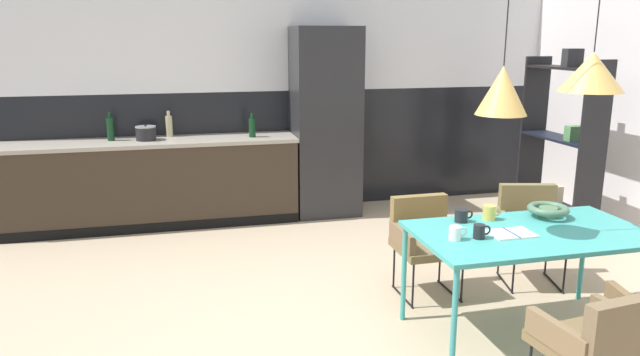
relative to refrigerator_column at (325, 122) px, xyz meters
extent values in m
cube|color=black|center=(-0.37, 0.36, -0.35)|extent=(6.57, 0.12, 1.37)
cube|color=silver|center=(-0.37, 0.36, 1.02)|extent=(6.57, 0.12, 1.37)
cube|color=#33281E|center=(-1.94, 0.00, -0.60)|extent=(3.13, 0.60, 0.88)
cube|color=gray|center=(-1.94, 0.00, -0.14)|extent=(3.16, 0.63, 0.04)
cube|color=black|center=(-1.94, -0.30, -0.99)|extent=(3.13, 0.01, 0.10)
cube|color=#232326|center=(0.00, 0.00, 0.00)|extent=(0.71, 0.60, 2.08)
cube|color=teal|center=(0.60, -3.10, -0.32)|extent=(1.53, 0.85, 0.03)
cylinder|color=teal|center=(-0.12, -2.72, -0.69)|extent=(0.04, 0.04, 0.70)
cylinder|color=teal|center=(1.33, -2.72, -0.69)|extent=(0.04, 0.04, 0.70)
cylinder|color=teal|center=(-0.12, -3.49, -0.69)|extent=(0.04, 0.04, 0.70)
cube|color=brown|center=(0.22, -2.37, -0.65)|extent=(0.49, 0.47, 0.06)
cube|color=brown|center=(0.21, -2.17, -0.45)|extent=(0.46, 0.09, 0.33)
cube|color=brown|center=(0.44, -2.37, -0.55)|extent=(0.06, 0.41, 0.14)
cube|color=brown|center=(0.00, -2.37, -0.55)|extent=(0.06, 0.41, 0.14)
cylinder|color=black|center=(0.42, -2.56, -0.86)|extent=(0.02, 0.02, 0.36)
cylinder|color=black|center=(0.02, -2.56, -0.86)|extent=(0.02, 0.02, 0.36)
cylinder|color=black|center=(0.41, -2.18, -0.86)|extent=(0.02, 0.02, 0.36)
cylinder|color=black|center=(0.01, -2.18, -0.86)|extent=(0.02, 0.02, 0.36)
cylinder|color=black|center=(0.42, -2.37, -1.03)|extent=(0.02, 0.41, 0.02)
cylinder|color=black|center=(0.02, -2.37, -1.03)|extent=(0.02, 0.41, 0.02)
cube|color=brown|center=(0.41, -3.96, -0.64)|extent=(0.53, 0.51, 0.06)
cube|color=brown|center=(0.43, -4.16, -0.45)|extent=(0.46, 0.13, 0.32)
cube|color=brown|center=(0.19, -3.99, -0.54)|extent=(0.10, 0.42, 0.14)
cube|color=brown|center=(0.63, -3.93, -0.54)|extent=(0.10, 0.42, 0.14)
cube|color=brown|center=(1.12, -2.37, -0.63)|extent=(0.58, 0.56, 0.06)
cube|color=brown|center=(1.17, -2.18, -0.43)|extent=(0.46, 0.19, 0.35)
cube|color=brown|center=(1.34, -2.42, -0.53)|extent=(0.15, 0.41, 0.14)
cube|color=brown|center=(0.91, -2.32, -0.53)|extent=(0.15, 0.41, 0.14)
cylinder|color=black|center=(1.27, -2.60, -0.85)|extent=(0.02, 0.02, 0.38)
cylinder|color=black|center=(0.88, -2.51, -0.85)|extent=(0.02, 0.02, 0.38)
cylinder|color=black|center=(1.36, -2.23, -0.85)|extent=(0.02, 0.02, 0.38)
cylinder|color=black|center=(0.97, -2.14, -0.85)|extent=(0.02, 0.02, 0.38)
cylinder|color=black|center=(1.32, -2.42, -1.03)|extent=(0.11, 0.41, 0.02)
cylinder|color=black|center=(0.93, -2.32, -1.03)|extent=(0.11, 0.41, 0.02)
cube|color=brown|center=(0.78, -3.79, -0.54)|extent=(0.13, 0.42, 0.14)
cylinder|color=black|center=(0.84, -3.61, -0.86)|extent=(0.02, 0.02, 0.37)
cylinder|color=#4C704C|center=(0.89, -2.86, -0.27)|extent=(0.13, 0.13, 0.07)
torus|color=#496C53|center=(0.89, -2.86, -0.25)|extent=(0.28, 0.28, 0.05)
cube|color=white|center=(0.37, -3.13, -0.30)|extent=(0.14, 0.20, 0.01)
cube|color=white|center=(0.51, -3.13, -0.30)|extent=(0.14, 0.20, 0.01)
cube|color=#334C8C|center=(0.44, -3.13, -0.29)|extent=(0.01, 0.20, 0.00)
cylinder|color=white|center=(0.04, -3.14, -0.26)|extent=(0.08, 0.08, 0.09)
torus|color=white|center=(0.09, -3.14, -0.26)|extent=(0.06, 0.01, 0.06)
cylinder|color=black|center=(0.20, -3.15, -0.26)|extent=(0.07, 0.07, 0.09)
torus|color=black|center=(0.25, -3.15, -0.26)|extent=(0.06, 0.01, 0.06)
cylinder|color=gold|center=(0.46, -2.81, -0.26)|extent=(0.09, 0.09, 0.10)
torus|color=gold|center=(0.51, -2.81, -0.25)|extent=(0.07, 0.01, 0.07)
cylinder|color=black|center=(0.25, -2.81, -0.26)|extent=(0.09, 0.09, 0.09)
torus|color=black|center=(0.30, -2.81, -0.26)|extent=(0.06, 0.01, 0.06)
cylinder|color=black|center=(-1.93, 0.01, -0.06)|extent=(0.21, 0.21, 0.14)
cylinder|color=gray|center=(-1.93, 0.01, 0.02)|extent=(0.21, 0.21, 0.01)
sphere|color=black|center=(-1.93, 0.01, 0.04)|extent=(0.02, 0.02, 0.02)
cylinder|color=#0F3319|center=(-0.83, -0.06, -0.02)|extent=(0.07, 0.07, 0.20)
cylinder|color=#0F3319|center=(-0.83, -0.06, 0.11)|extent=(0.03, 0.03, 0.06)
cylinder|color=#0F3319|center=(-2.28, 0.07, 0.00)|extent=(0.07, 0.07, 0.24)
cylinder|color=#0F3319|center=(-2.28, 0.07, 0.15)|extent=(0.03, 0.03, 0.06)
cylinder|color=tan|center=(-1.69, 0.20, -0.01)|extent=(0.07, 0.07, 0.22)
cylinder|color=tan|center=(-1.69, 0.20, 0.13)|extent=(0.03, 0.03, 0.05)
cube|color=black|center=(2.19, -0.66, -0.16)|extent=(0.30, 0.03, 1.77)
cube|color=black|center=(2.19, -1.64, -0.16)|extent=(0.30, 0.03, 1.77)
cube|color=black|center=(2.19, -1.15, -0.79)|extent=(0.30, 0.96, 0.02)
cube|color=beige|center=(2.19, -1.11, -0.69)|extent=(0.18, 0.10, 0.19)
cube|color=black|center=(2.19, -1.15, -0.08)|extent=(0.30, 0.96, 0.02)
cube|color=#4C7F4C|center=(2.19, -1.36, 0.00)|extent=(0.18, 0.10, 0.15)
cube|color=black|center=(2.19, -1.15, 0.63)|extent=(0.30, 0.96, 0.02)
cube|color=#262628|center=(2.19, -1.21, 0.73)|extent=(0.18, 0.10, 0.18)
cone|color=tan|center=(0.30, -3.13, 0.61)|extent=(0.31, 0.31, 0.29)
cone|color=tan|center=(0.91, -3.13, 0.71)|extent=(0.40, 0.40, 0.25)
camera|label=1|loc=(-1.61, -6.32, 0.92)|focal=33.04mm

